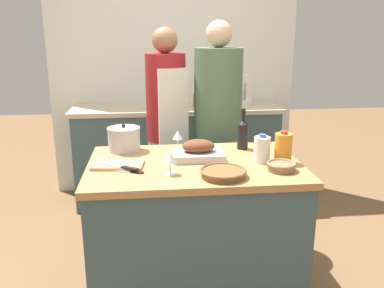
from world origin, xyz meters
name	(u,v)px	position (x,y,z in m)	size (l,w,h in m)	color
kitchen_island	(194,229)	(0.00, 0.00, 0.44)	(1.25, 0.82, 0.87)	#3D565B
back_counter	(177,153)	(0.00, 1.53, 0.47)	(1.95, 0.60, 0.94)	#3D565B
back_wall	(174,67)	(0.00, 1.88, 1.27)	(2.45, 0.10, 2.55)	silver
roasting_pan	(198,151)	(0.03, 0.08, 0.92)	(0.31, 0.23, 0.12)	#BCBCC1
wicker_basket	(223,173)	(0.13, -0.26, 0.90)	(0.25, 0.25, 0.04)	brown
cutting_board	(118,165)	(-0.45, -0.02, 0.88)	(0.31, 0.20, 0.02)	tan
stock_pot	(124,139)	(-0.42, 0.30, 0.95)	(0.21, 0.21, 0.18)	#B7B7BC
mixing_bowl	(281,166)	(0.47, -0.19, 0.90)	(0.17, 0.17, 0.05)	#846647
juice_jug	(283,148)	(0.52, -0.05, 0.96)	(0.10, 0.10, 0.19)	orange
milk_jug	(262,149)	(0.40, -0.03, 0.95)	(0.10, 0.10, 0.17)	white
wine_bottle_green	(243,133)	(0.35, 0.26, 0.98)	(0.07, 0.07, 0.27)	black
wine_glass_left	(178,136)	(-0.08, 0.30, 0.97)	(0.07, 0.07, 0.13)	silver
wine_glass_right	(170,159)	(-0.15, -0.19, 0.97)	(0.07, 0.07, 0.13)	silver
knife_chef	(119,166)	(-0.44, -0.08, 0.90)	(0.24, 0.18, 0.01)	#B7B7BC
knife_paring	(129,172)	(-0.38, -0.13, 0.88)	(0.18, 0.10, 0.01)	#B7B7BC
stand_mixer	(241,92)	(0.63, 1.54, 1.06)	(0.18, 0.14, 0.29)	silver
condiment_bottle_tall	(196,101)	(0.18, 1.43, 1.00)	(0.06, 0.06, 0.15)	#B28E2D
condiment_bottle_short	(184,101)	(0.07, 1.46, 1.00)	(0.06, 0.06, 0.13)	#234C28
condiment_bottle_extra	(169,96)	(-0.06, 1.60, 1.02)	(0.06, 0.06, 0.18)	#234C28
person_cook_aproned	(167,123)	(-0.12, 0.84, 0.93)	(0.32, 0.34, 1.66)	beige
person_cook_guest	(218,122)	(0.27, 0.78, 0.94)	(0.37, 0.37, 1.71)	beige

